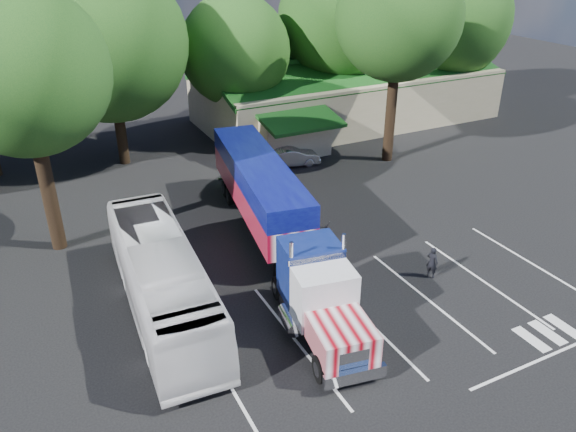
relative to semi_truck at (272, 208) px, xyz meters
name	(u,v)px	position (x,y,z in m)	size (l,w,h in m)	color
ground	(298,253)	(0.91, -1.02, -2.24)	(120.00, 120.00, 0.00)	black
event_hall	(345,94)	(14.65, 16.79, -0.03)	(24.20, 14.12, 5.55)	tan
tree_row_c	(108,43)	(-4.09, 15.18, 5.79)	(10.00, 10.00, 13.05)	black
tree_row_d	(235,51)	(4.91, 16.48, 4.34)	(8.00, 8.00, 10.60)	black
tree_row_e	(339,20)	(13.91, 16.98, 5.84)	(9.60, 9.60, 12.90)	black
tree_row_f	(448,18)	(23.91, 15.78, 5.55)	(10.40, 10.40, 13.00)	black
tree_near_left	(23,72)	(-9.59, 4.98, 6.57)	(7.60, 7.60, 12.65)	black
tree_near_right	(399,18)	(12.41, 7.48, 7.22)	(8.00, 8.00, 13.50)	black
semi_truck	(272,208)	(0.00, 0.00, 0.00)	(5.38, 19.05, 3.97)	black
woman	(432,262)	(5.41, -5.66, -1.48)	(0.56, 0.37, 1.53)	black
bicycle	(320,229)	(2.71, -0.02, -1.81)	(0.58, 1.67, 0.87)	black
tour_bus	(162,278)	(-6.29, -2.71, -0.63)	(2.71, 11.59, 3.23)	silver
silver_sedan	(291,157)	(5.91, 9.48, -1.61)	(1.33, 3.82, 1.26)	#A0A2A7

